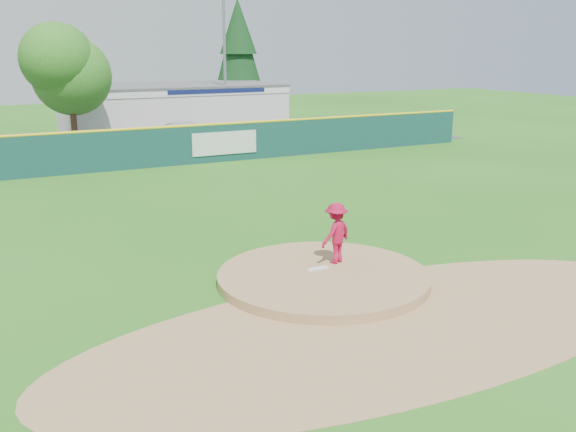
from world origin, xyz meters
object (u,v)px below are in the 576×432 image
van (192,134)px  conifer_tree (238,51)px  pitcher (336,233)px  deciduous_tree (70,72)px  pool_building_grp (172,107)px  light_pole_right (225,52)px

van → conifer_tree: bearing=-31.6°
pitcher → deciduous_tree: (-2.71, 24.43, 3.48)m
pool_building_grp → conifer_tree: (7.00, 4.01, 3.88)m
van → light_pole_right: light_pole_right is taller
pitcher → conifer_tree: (12.29, 35.43, 4.47)m
pitcher → conifer_tree: 37.77m
pitcher → light_pole_right: size_ratio=0.17×
conifer_tree → light_pole_right: light_pole_right is taller
deciduous_tree → conifer_tree: 18.63m
conifer_tree → light_pole_right: (-4.00, -7.00, 0.00)m
pitcher → light_pole_right: light_pole_right is taller
pitcher → pool_building_grp: size_ratio=0.11×
pool_building_grp → deciduous_tree: 11.01m
light_pole_right → van: bearing=-129.2°
conifer_tree → light_pole_right: 8.06m
pool_building_grp → light_pole_right: 5.75m
conifer_tree → light_pole_right: size_ratio=0.95×
van → deciduous_tree: (-6.62, 1.38, 3.77)m
pool_building_grp → van: bearing=-99.4°
conifer_tree → deciduous_tree: bearing=-143.7°
deciduous_tree → van: bearing=-11.8°
deciduous_tree → pitcher: bearing=-83.7°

